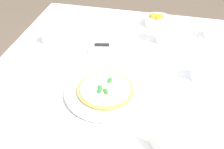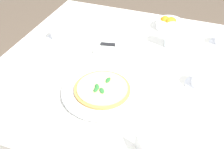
# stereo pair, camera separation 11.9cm
# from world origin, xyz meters

# --- Properties ---
(dining_table) EXTENTS (1.14, 1.14, 0.74)m
(dining_table) POSITION_xyz_m (0.00, 0.00, 0.62)
(dining_table) COLOR white
(dining_table) RESTS_ON ground_plane
(pizza_plate) EXTENTS (0.34, 0.34, 0.02)m
(pizza_plate) POSITION_xyz_m (-0.01, -0.21, 0.76)
(pizza_plate) COLOR white
(pizza_plate) RESTS_ON dining_table
(pizza) EXTENTS (0.23, 0.23, 0.02)m
(pizza) POSITION_xyz_m (-0.01, -0.21, 0.77)
(pizza) COLOR #C68E47
(pizza) RESTS_ON pizza_plate
(coffee_cup_center_back) EXTENTS (0.13, 0.13, 0.06)m
(coffee_cup_center_back) POSITION_xyz_m (0.37, -0.03, 0.77)
(coffee_cup_center_back) COLOR white
(coffee_cup_center_back) RESTS_ON dining_table
(coffee_cup_left_edge) EXTENTS (0.13, 0.13, 0.06)m
(coffee_cup_left_edge) POSITION_xyz_m (0.44, 0.35, 0.77)
(coffee_cup_left_edge) COLOR white
(coffee_cup_left_edge) RESTS_ON dining_table
(coffee_cup_far_right) EXTENTS (0.13, 0.13, 0.06)m
(coffee_cup_far_right) POSITION_xyz_m (-0.39, 0.11, 0.77)
(coffee_cup_far_right) COLOR white
(coffee_cup_far_right) RESTS_ON dining_table
(water_glass_far_left) EXTENTS (0.08, 0.08, 0.12)m
(water_glass_far_left) POSITION_xyz_m (0.19, 0.25, 0.80)
(water_glass_far_left) COLOR white
(water_glass_far_left) RESTS_ON dining_table
(napkin_folded) EXTENTS (0.24, 0.16, 0.02)m
(napkin_folded) POSITION_xyz_m (-0.06, 0.12, 0.75)
(napkin_folded) COLOR white
(napkin_folded) RESTS_ON dining_table
(dinner_knife) EXTENTS (0.19, 0.06, 0.01)m
(dinner_knife) POSITION_xyz_m (-0.06, 0.12, 0.77)
(dinner_knife) COLOR silver
(dinner_knife) RESTS_ON napkin_folded
(citrus_bowl) EXTENTS (0.15, 0.15, 0.07)m
(citrus_bowl) POSITION_xyz_m (0.14, 0.43, 0.77)
(citrus_bowl) COLOR white
(citrus_bowl) RESTS_ON dining_table
(menu_card) EXTENTS (0.06, 0.07, 0.06)m
(menu_card) POSITION_xyz_m (0.22, -0.45, 0.77)
(menu_card) COLOR white
(menu_card) RESTS_ON dining_table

